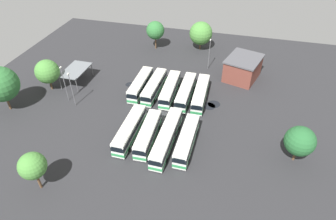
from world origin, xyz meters
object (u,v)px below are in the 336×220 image
object	(u,v)px
bus_row0_slot4	(201,94)
tree_east_edge	(1,84)
bus_row0_slot2	(170,89)
bus_row0_slot3	(186,92)
tree_west_edge	(47,72)
bus_row0_slot1	(154,87)
bus_row1_slot1	(130,129)
tree_northeast	(32,166)
maintenance_shelter	(75,70)
lamp_post_by_building	(209,53)
depot_building	(243,68)
bus_row1_slot2	(148,134)
bus_row1_slot3	(167,137)
lamp_post_mid_lot	(64,83)
tree_northwest	(300,141)
tree_north_edge	(155,30)
tree_south_edge	(201,33)
bus_row1_slot4	(187,140)
lamp_post_far_corner	(72,88)
bus_row0_slot0	(141,84)

from	to	relation	value
bus_row0_slot4	tree_east_edge	size ratio (longest dim) A/B	1.23
bus_row0_slot2	bus_row0_slot3	distance (m)	3.81
tree_west_edge	bus_row0_slot1	bearing A→B (deg)	100.73
bus_row1_slot1	tree_northeast	world-z (taller)	tree_northeast
maintenance_shelter	bus_row0_slot4	bearing A→B (deg)	90.07
lamp_post_by_building	bus_row0_slot2	bearing A→B (deg)	-24.37
depot_building	tree_northeast	size ratio (longest dim) A/B	1.53
bus_row1_slot2	bus_row1_slot3	world-z (taller)	same
bus_row1_slot1	lamp_post_mid_lot	bearing A→B (deg)	-113.56
bus_row0_slot2	bus_row1_slot3	distance (m)	16.36
bus_row0_slot4	maintenance_shelter	world-z (taller)	maintenance_shelter
bus_row0_slot2	tree_northwest	size ratio (longest dim) A/B	1.70
lamp_post_mid_lot	tree_north_edge	xyz separation A→B (m)	(-31.24, 11.90, 0.93)
bus_row0_slot2	tree_south_edge	world-z (taller)	tree_south_edge
bus_row0_slot4	maintenance_shelter	distance (m)	31.56
maintenance_shelter	depot_building	bearing A→B (deg)	107.44
tree_northwest	bus_row0_slot2	bearing A→B (deg)	-117.44
bus_row1_slot4	lamp_post_mid_lot	distance (m)	31.00
bus_row0_slot4	tree_south_edge	distance (m)	27.00
bus_row1_slot2	tree_north_edge	distance (m)	41.04
lamp_post_by_building	tree_east_edge	bearing A→B (deg)	-54.07
tree_east_edge	tree_northeast	bearing A→B (deg)	48.30
bus_row1_slot4	lamp_post_mid_lot	world-z (taller)	lamp_post_mid_lot
tree_west_edge	tree_northeast	bearing A→B (deg)	28.85
bus_row1_slot4	lamp_post_far_corner	size ratio (longest dim) A/B	1.46
lamp_post_by_building	tree_west_edge	distance (m)	40.69
lamp_post_mid_lot	tree_south_edge	xyz separation A→B (m)	(-34.19, 25.05, 0.24)
bus_row0_slot1	lamp_post_by_building	size ratio (longest dim) A/B	1.49
lamp_post_mid_lot	maintenance_shelter	bearing A→B (deg)	-166.84
lamp_post_mid_lot	tree_north_edge	distance (m)	33.45
bus_row0_slot4	tree_west_edge	xyz separation A→B (m)	(4.58, -36.09, 3.05)
bus_row0_slot3	bus_row1_slot2	bearing A→B (deg)	-14.15
depot_building	lamp_post_mid_lot	size ratio (longest dim) A/B	1.30
lamp_post_far_corner	lamp_post_mid_lot	xyz separation A→B (m)	(-1.40, -2.53, 0.22)
lamp_post_by_building	tree_northwest	distance (m)	35.36
bus_row0_slot1	maintenance_shelter	world-z (taller)	maintenance_shelter
bus_row1_slot2	maintenance_shelter	world-z (taller)	maintenance_shelter
bus_row0_slot3	tree_south_edge	distance (m)	26.67
bus_row1_slot4	lamp_post_far_corner	xyz separation A→B (m)	(-6.68, -27.25, 2.76)
bus_row1_slot3	lamp_post_mid_lot	distance (m)	27.37
lamp_post_by_building	bus_row0_slot1	bearing A→B (deg)	-35.72
bus_row0_slot4	lamp_post_mid_lot	size ratio (longest dim) A/B	1.44
lamp_post_far_corner	tree_northeast	distance (m)	22.82
lamp_post_mid_lot	bus_row0_slot1	bearing A→B (deg)	113.14
tree_south_edge	bus_row0_slot0	bearing A→B (deg)	-20.84
bus_row1_slot2	tree_northeast	size ratio (longest dim) A/B	1.57
bus_row1_slot1	tree_north_edge	bearing A→B (deg)	-170.65
bus_row1_slot1	bus_row1_slot4	size ratio (longest dim) A/B	1.04
bus_row0_slot0	bus_row1_slot3	xyz separation A→B (m)	(16.21, 10.87, 0.00)
bus_row0_slot2	tree_east_edge	bearing A→B (deg)	-67.15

